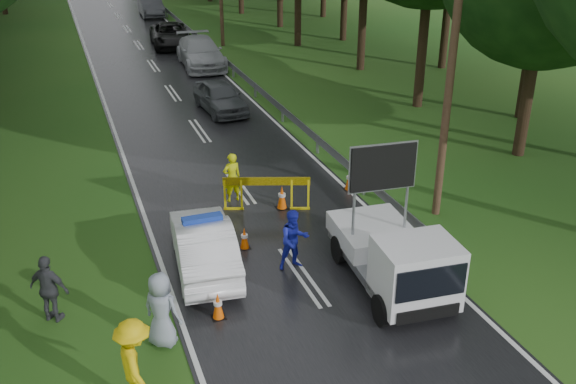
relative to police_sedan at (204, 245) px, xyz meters
name	(u,v)px	position (x,y,z in m)	size (l,w,h in m)	color
ground	(303,277)	(2.28, -1.30, -0.69)	(160.00, 160.00, 0.00)	#1C4E16
road	(139,45)	(2.28, 28.70, -0.68)	(7.00, 140.00, 0.02)	black
guardrail	(195,34)	(5.98, 28.37, -0.15)	(0.12, 60.06, 0.70)	gray
utility_pole_near	(453,50)	(7.48, 0.70, 4.37)	(1.40, 0.24, 10.00)	#463020
police_sedan	(204,245)	(0.00, 0.00, 0.00)	(1.85, 4.30, 1.52)	white
work_truck	(396,257)	(4.19, -2.65, 0.25)	(2.23, 4.47, 3.46)	gray
barrier	(266,185)	(2.61, 2.70, 0.15)	(2.56, 0.95, 1.12)	yellow
officer	(232,178)	(1.78, 3.70, 0.13)	(0.60, 0.39, 1.64)	#D3DE0C
civilian	(294,240)	(2.22, -0.80, 0.14)	(0.81, 0.63, 1.67)	#1B22B1
bystander_left	(135,363)	(-2.35, -4.44, 0.25)	(1.22, 0.70, 1.89)	yellow
bystander_mid	(49,289)	(-3.82, -1.06, 0.15)	(0.99, 0.41, 1.68)	#3B3C42
bystander_right	(161,310)	(-1.57, -2.80, 0.19)	(0.87, 0.56, 1.77)	#8A95A6
queue_car_first	(220,97)	(3.79, 13.04, 0.00)	(1.63, 4.04, 1.38)	#45494D
queue_car_second	(201,53)	(4.88, 21.64, 0.12)	(2.27, 5.58, 1.62)	#AAACB2
queue_car_third	(171,35)	(4.27, 27.64, 0.04)	(2.44, 5.28, 1.47)	black
queue_car_fourth	(151,6)	(4.88, 39.69, 0.11)	(1.69, 4.85, 1.60)	#3E3F45
cone_near_left	(218,306)	(-0.22, -2.30, -0.36)	(0.33, 0.33, 0.69)	black
cone_center	(244,238)	(1.28, 0.62, -0.37)	(0.31, 0.31, 0.66)	black
cone_far	(282,198)	(3.09, 2.63, -0.31)	(0.37, 0.37, 0.79)	black
cone_left_mid	(211,246)	(0.28, 0.42, -0.32)	(0.36, 0.36, 0.77)	black
cone_right	(350,180)	(5.68, 3.19, -0.33)	(0.36, 0.36, 0.76)	black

